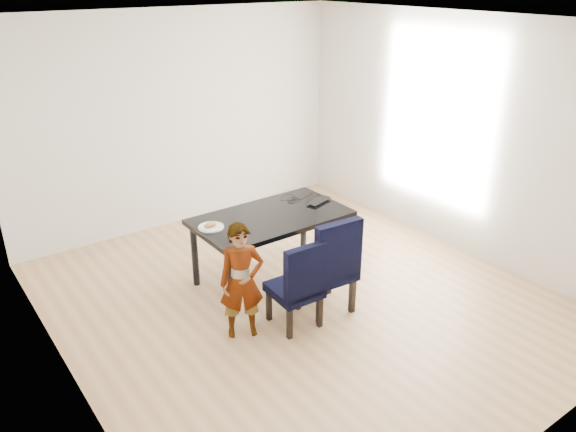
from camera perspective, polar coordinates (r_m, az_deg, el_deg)
floor at (r=5.82m, az=1.18°, el=-8.37°), size 4.50×5.00×0.01m
ceiling at (r=4.95m, az=1.45°, el=19.27°), size 4.50×5.00×0.01m
wall_back at (r=7.30m, az=-10.91°, el=9.52°), size 4.50×0.01×2.70m
wall_front at (r=3.75m, az=25.40°, el=-6.45°), size 4.50×0.01×2.70m
wall_left at (r=4.35m, az=-23.06°, el=-1.90°), size 0.01×5.00×2.70m
wall_right at (r=6.79m, az=16.75°, el=7.87°), size 0.01×5.00×2.70m
dining_table at (r=5.99m, az=-1.70°, el=-3.23°), size 1.60×0.90×0.75m
chair_left at (r=5.21m, az=0.64°, el=-6.75°), size 0.45×0.47×0.89m
chair_right at (r=5.43m, az=3.79°, el=-4.75°), size 0.53×0.55×1.01m
child at (r=5.04m, az=-4.73°, el=-6.62°), size 0.48×0.41×1.10m
plate at (r=5.60m, az=-7.83°, el=-1.13°), size 0.30×0.30×0.01m
sandwich at (r=5.57m, az=-7.92°, el=-0.89°), size 0.14×0.07×0.05m
laptop at (r=6.19m, az=2.81°, el=1.62°), size 0.36×0.28×0.02m
cable_tangle at (r=6.19m, az=0.66°, el=1.57°), size 0.19×0.19×0.01m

